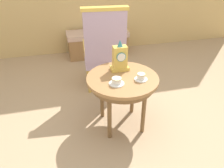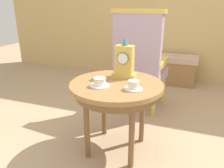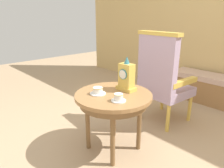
{
  "view_description": "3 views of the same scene",
  "coord_description": "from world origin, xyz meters",
  "px_view_note": "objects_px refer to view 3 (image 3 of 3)",
  "views": [
    {
      "loc": [
        -0.67,
        -1.96,
        1.76
      ],
      "look_at": [
        -0.16,
        0.09,
        0.49
      ],
      "focal_mm": 37.55,
      "sensor_mm": 36.0,
      "label": 1
    },
    {
      "loc": [
        0.45,
        -1.51,
        1.17
      ],
      "look_at": [
        -0.14,
        0.11,
        0.55
      ],
      "focal_mm": 34.97,
      "sensor_mm": 36.0,
      "label": 2
    },
    {
      "loc": [
        1.25,
        -1.26,
        1.3
      ],
      "look_at": [
        -0.15,
        0.07,
        0.67
      ],
      "focal_mm": 33.2,
      "sensor_mm": 36.0,
      "label": 3
    }
  ],
  "objects_px": {
    "side_table": "(113,101)",
    "window_bench": "(207,88)",
    "teacup_right": "(118,98)",
    "armchair": "(162,78)",
    "mantel_clock": "(126,77)",
    "teacup_left": "(98,91)"
  },
  "relations": [
    {
      "from": "side_table",
      "to": "window_bench",
      "type": "bearing_deg",
      "value": 86.75
    },
    {
      "from": "teacup_right",
      "to": "armchair",
      "type": "bearing_deg",
      "value": 100.39
    },
    {
      "from": "teacup_right",
      "to": "window_bench",
      "type": "relative_size",
      "value": 0.12
    },
    {
      "from": "armchair",
      "to": "window_bench",
      "type": "relative_size",
      "value": 1.07
    },
    {
      "from": "side_table",
      "to": "window_bench",
      "type": "relative_size",
      "value": 0.69
    },
    {
      "from": "window_bench",
      "to": "mantel_clock",
      "type": "bearing_deg",
      "value": -93.08
    },
    {
      "from": "teacup_right",
      "to": "mantel_clock",
      "type": "xyz_separation_m",
      "value": [
        -0.15,
        0.25,
        0.11
      ]
    },
    {
      "from": "teacup_left",
      "to": "armchair",
      "type": "relative_size",
      "value": 0.13
    },
    {
      "from": "teacup_right",
      "to": "armchair",
      "type": "height_order",
      "value": "armchair"
    },
    {
      "from": "armchair",
      "to": "mantel_clock",
      "type": "bearing_deg",
      "value": -88.11
    },
    {
      "from": "side_table",
      "to": "teacup_right",
      "type": "distance_m",
      "value": 0.21
    },
    {
      "from": "side_table",
      "to": "teacup_right",
      "type": "bearing_deg",
      "value": -30.12
    },
    {
      "from": "armchair",
      "to": "window_bench",
      "type": "distance_m",
      "value": 1.18
    },
    {
      "from": "teacup_right",
      "to": "mantel_clock",
      "type": "height_order",
      "value": "mantel_clock"
    },
    {
      "from": "mantel_clock",
      "to": "teacup_left",
      "type": "bearing_deg",
      "value": -111.35
    },
    {
      "from": "armchair",
      "to": "teacup_right",
      "type": "bearing_deg",
      "value": -79.61
    },
    {
      "from": "teacup_left",
      "to": "window_bench",
      "type": "height_order",
      "value": "teacup_left"
    },
    {
      "from": "teacup_right",
      "to": "window_bench",
      "type": "distance_m",
      "value": 2.07
    },
    {
      "from": "armchair",
      "to": "window_bench",
      "type": "height_order",
      "value": "armchair"
    },
    {
      "from": "teacup_right",
      "to": "mantel_clock",
      "type": "bearing_deg",
      "value": 119.96
    },
    {
      "from": "side_table",
      "to": "teacup_left",
      "type": "height_order",
      "value": "teacup_left"
    },
    {
      "from": "teacup_right",
      "to": "armchair",
      "type": "distance_m",
      "value": 0.94
    }
  ]
}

